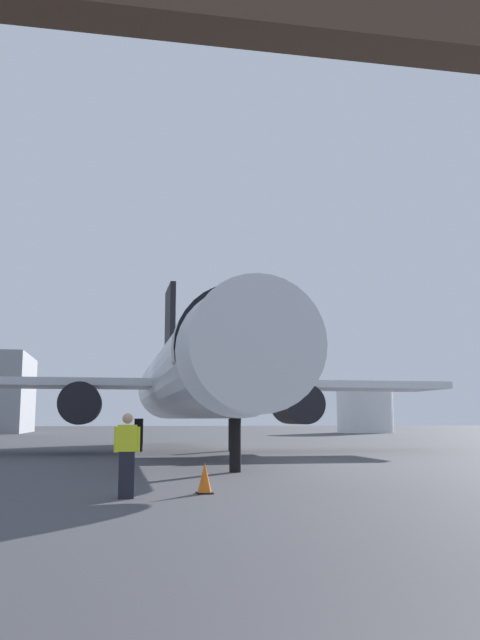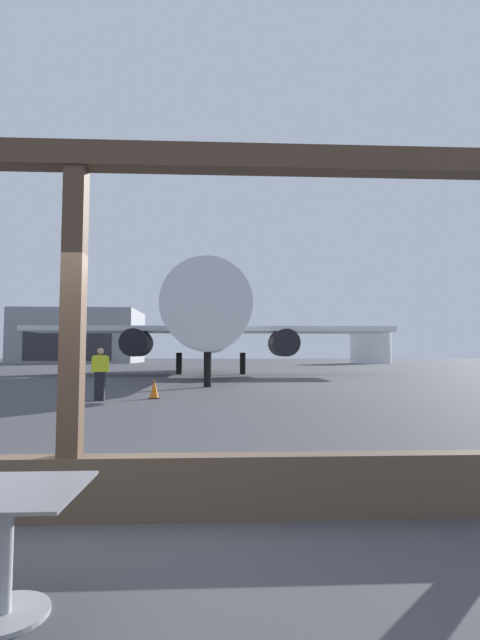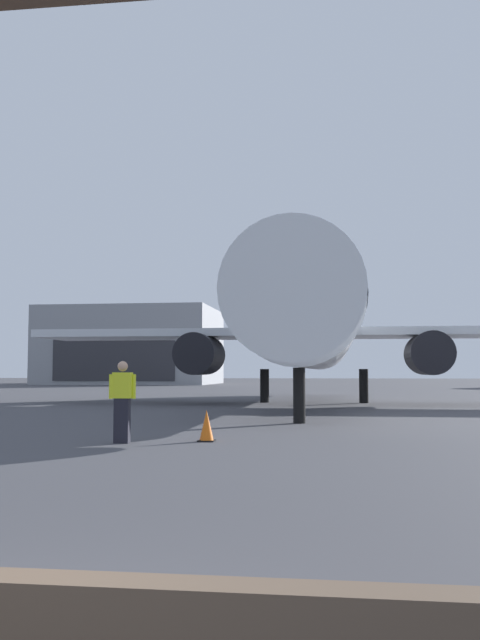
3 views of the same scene
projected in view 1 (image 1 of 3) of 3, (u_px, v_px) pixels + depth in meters
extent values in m
plane|color=#424247|center=(156.00, 445.00, 41.81)|extent=(220.00, 220.00, 0.00)
cylinder|color=silver|center=(189.00, 379.00, 33.10)|extent=(3.95, 26.97, 3.95)
cone|color=silver|center=(249.00, 348.00, 18.74)|extent=(3.76, 2.60, 3.76)
cylinder|color=black|center=(237.00, 349.00, 20.61)|extent=(4.03, 0.90, 4.03)
cube|color=silver|center=(42.00, 383.00, 31.81)|extent=(12.14, 4.20, 0.36)
cube|color=silver|center=(324.00, 386.00, 34.45)|extent=(12.14, 4.20, 0.36)
cylinder|color=black|center=(81.00, 404.00, 30.65)|extent=(1.90, 3.20, 1.90)
cylinder|color=black|center=(297.00, 405.00, 32.59)|extent=(1.90, 3.20, 1.90)
cube|color=black|center=(170.00, 325.00, 45.39)|extent=(0.36, 4.40, 5.20)
cylinder|color=black|center=(235.00, 445.00, 20.47)|extent=(0.36, 0.36, 1.63)
cylinder|color=black|center=(139.00, 435.00, 33.28)|extent=(0.44, 0.44, 1.63)
cylinder|color=black|center=(233.00, 435.00, 34.18)|extent=(0.44, 0.44, 1.63)
cube|color=black|center=(126.00, 475.00, 13.70)|extent=(0.32, 0.20, 0.95)
cube|color=yellow|center=(127.00, 438.00, 13.81)|extent=(0.40, 0.22, 0.55)
sphere|color=tan|center=(128.00, 418.00, 13.87)|extent=(0.22, 0.22, 0.22)
cylinder|color=yellow|center=(116.00, 439.00, 13.69)|extent=(0.09, 0.09, 0.52)
cylinder|color=yellow|center=(138.00, 439.00, 13.93)|extent=(0.09, 0.09, 0.52)
cone|color=orange|center=(205.00, 478.00, 14.59)|extent=(0.32, 0.32, 0.68)
cube|color=black|center=(205.00, 493.00, 14.55)|extent=(0.36, 0.36, 0.03)
cylinder|color=white|center=(365.00, 408.00, 78.19)|extent=(6.56, 6.56, 5.69)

